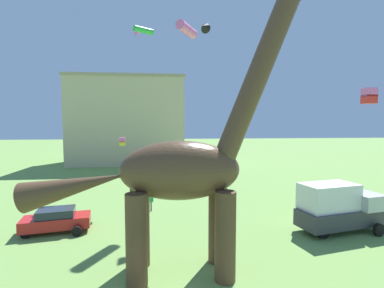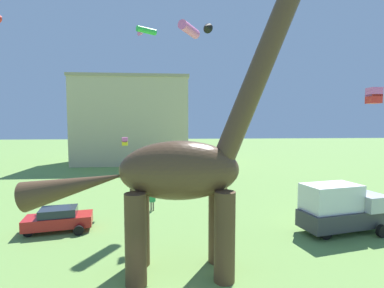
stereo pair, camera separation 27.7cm
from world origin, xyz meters
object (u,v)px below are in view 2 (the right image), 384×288
dinosaur_sculpture (178,170)px  person_far_spectator (152,200)px  kite_near_low (193,29)px  kite_apex (125,141)px  kite_mid_center (145,31)px  parked_box_truck (341,208)px  person_watching_child (330,199)px  kite_trailing (374,96)px  kite_near_high (171,182)px  parked_sedan_left (59,219)px

dinosaur_sculpture → person_far_spectator: dinosaur_sculpture is taller
person_far_spectator → kite_near_low: (3.45, 1.25, 14.12)m
kite_apex → person_far_spectator: bearing=-18.7°
kite_mid_center → person_far_spectator: bearing=-81.9°
person_far_spectator → kite_near_low: size_ratio=0.51×
parked_box_truck → kite_apex: size_ratio=8.89×
person_watching_child → kite_mid_center: (-15.30, 7.89, 15.35)m
kite_mid_center → kite_apex: kite_mid_center is taller
person_far_spectator → kite_mid_center: size_ratio=0.69×
kite_apex → kite_trailing: kite_trailing is taller
kite_mid_center → kite_near_high: (2.44, -14.92, -12.26)m
kite_trailing → parked_sedan_left: bearing=-168.7°
kite_mid_center → kite_apex: bearing=-103.1°
dinosaur_sculpture → parked_box_truck: bearing=-7.6°
person_watching_child → kite_mid_center: 23.06m
parked_sedan_left → person_far_spectator: bearing=21.7°
kite_apex → parked_box_truck: bearing=-23.0°
parked_box_truck → kite_mid_center: 23.33m
kite_mid_center → dinosaur_sculpture: bearing=-80.3°
parked_box_truck → kite_near_low: (-9.16, 6.80, 13.37)m
dinosaur_sculpture → parked_sedan_left: size_ratio=3.07×
kite_mid_center → kite_trailing: kite_mid_center is taller
parked_sedan_left → kite_apex: (3.70, 4.61, 4.86)m
parked_sedan_left → kite_near_low: kite_near_low is taller
dinosaur_sculpture → kite_near_high: (-0.32, 1.30, -0.84)m
person_far_spectator → kite_mid_center: kite_mid_center is taller
parked_sedan_left → dinosaur_sculpture: bearing=-48.4°
dinosaur_sculpture → kite_trailing: size_ratio=9.79×
kite_near_low → kite_near_high: 14.72m
person_far_spectator → kite_trailing: (19.73, 1.29, 8.74)m
parked_sedan_left → kite_trailing: 27.64m
dinosaur_sculpture → parked_sedan_left: 10.63m
dinosaur_sculpture → kite_near_low: bearing=52.7°
dinosaur_sculpture → parked_box_truck: size_ratio=2.32×
kite_near_high → parked_sedan_left: bearing=148.3°
parked_box_truck → dinosaur_sculpture: bearing=-170.6°
kite_mid_center → kite_near_low: 6.93m
person_watching_child → kite_apex: size_ratio=2.56×
kite_apex → kite_near_high: 10.09m
person_far_spectator → kite_apex: bearing=-21.8°
person_watching_child → kite_apex: bearing=178.8°
person_far_spectator → kite_apex: 5.32m
dinosaur_sculpture → kite_trailing: (17.88, 11.06, 4.68)m
kite_apex → kite_near_low: kite_near_low is taller
parked_sedan_left → parked_box_truck: 18.66m
person_watching_child → kite_apex: 17.40m
parked_sedan_left → kite_mid_center: bearing=52.8°
kite_near_low → kite_near_high: bearing=-101.2°
person_watching_child → kite_near_high: size_ratio=1.71×
kite_trailing → dinosaur_sculpture: bearing=-148.3°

